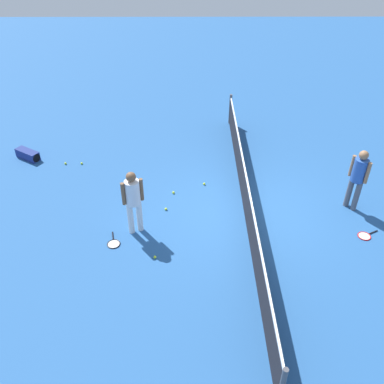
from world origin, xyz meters
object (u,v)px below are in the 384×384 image
player_far_side (358,175)px  tennis_racket_far_player (365,236)px  tennis_ball_near_player (204,184)px  tennis_ball_stray_left (82,163)px  tennis_racket_near_player (114,243)px  tennis_ball_midcourt (66,163)px  tennis_ball_baseline (173,193)px  tennis_ball_stray_right (166,209)px  equipment_bag (28,155)px  tennis_ball_by_net (155,257)px  player_near_side (133,198)px

player_far_side → tennis_racket_far_player: 1.50m
tennis_ball_near_player → tennis_ball_stray_left: bearing=-106.6°
tennis_racket_near_player → tennis_ball_midcourt: bearing=-150.6°
tennis_ball_midcourt → tennis_ball_baseline: bearing=65.6°
tennis_racket_near_player → tennis_ball_stray_right: size_ratio=9.17×
tennis_ball_baseline → equipment_bag: 4.86m
tennis_ball_stray_left → tennis_racket_near_player: bearing=23.0°
tennis_ball_by_net → tennis_ball_baseline: bearing=172.1°
player_near_side → tennis_ball_near_player: size_ratio=25.76×
tennis_ball_stray_right → tennis_ball_midcourt: bearing=-125.3°
tennis_ball_by_net → tennis_ball_stray_right: size_ratio=1.00×
tennis_ball_midcourt → tennis_ball_stray_left: (-0.00, 0.49, 0.00)m
tennis_racket_near_player → equipment_bag: size_ratio=0.73×
player_near_side → tennis_ball_stray_right: player_near_side is taller
tennis_ball_stray_left → tennis_ball_midcourt: bearing=-89.5°
tennis_ball_midcourt → equipment_bag: size_ratio=0.08×
tennis_ball_near_player → tennis_ball_by_net: same height
tennis_racket_near_player → tennis_ball_near_player: (-2.39, 2.20, 0.02)m
tennis_ball_stray_left → tennis_ball_stray_right: 3.46m
tennis_ball_near_player → tennis_ball_stray_right: same height
tennis_ball_stray_right → equipment_bag: (-2.55, -4.33, 0.11)m
player_far_side → tennis_ball_near_player: bearing=-105.3°
player_far_side → tennis_racket_far_player: bearing=1.8°
tennis_ball_stray_right → tennis_ball_by_net: bearing=-5.5°
tennis_ball_near_player → tennis_ball_stray_left: size_ratio=1.00×
tennis_ball_near_player → equipment_bag: bearing=-104.9°
tennis_ball_midcourt → tennis_racket_near_player: bearing=29.4°
tennis_racket_near_player → tennis_ball_near_player: size_ratio=9.17×
tennis_racket_far_player → tennis_ball_stray_right: size_ratio=9.06×
tennis_racket_near_player → tennis_racket_far_player: size_ratio=1.01×
player_near_side → player_far_side: size_ratio=1.00×
tennis_racket_near_player → tennis_ball_stray_left: (-3.48, -1.48, 0.02)m
tennis_ball_by_net → tennis_ball_midcourt: size_ratio=1.00×
player_far_side → tennis_ball_midcourt: 8.27m
tennis_racket_far_player → tennis_ball_baseline: bearing=-110.5°
player_far_side → tennis_ball_stray_right: bearing=-88.8°
player_near_side → tennis_racket_far_player: player_near_side is taller
tennis_ball_near_player → tennis_ball_stray_left: 3.84m
player_near_side → tennis_racket_near_player: player_near_side is taller
tennis_ball_stray_right → equipment_bag: 5.03m
tennis_ball_stray_right → equipment_bag: equipment_bag is taller
player_near_side → player_far_side: (-0.90, 5.48, 0.00)m
tennis_ball_midcourt → tennis_ball_near_player: bearing=75.3°
tennis_ball_baseline → tennis_racket_far_player: bearing=69.5°
tennis_ball_baseline → tennis_ball_by_net: bearing=-7.9°
player_far_side → tennis_ball_midcourt: size_ratio=25.76×
equipment_bag → tennis_racket_far_player: bearing=68.7°
tennis_racket_far_player → tennis_ball_baseline: (-1.74, -4.66, 0.02)m
tennis_ball_by_net → equipment_bag: 5.98m
player_near_side → tennis_ball_near_player: 2.76m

